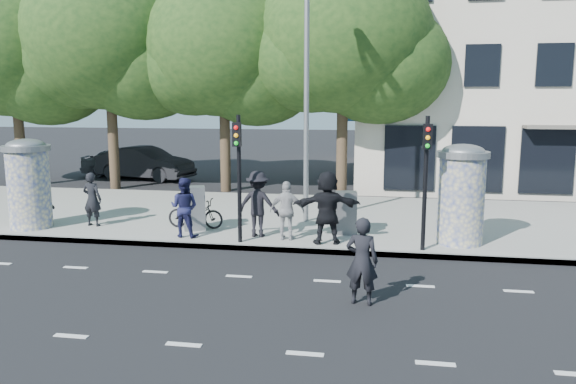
% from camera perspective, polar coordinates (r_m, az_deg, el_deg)
% --- Properties ---
extents(ground, '(120.00, 120.00, 0.00)m').
position_cam_1_polar(ground, '(11.59, -6.76, -10.65)').
color(ground, black).
rests_on(ground, ground).
extents(sidewalk, '(40.00, 8.00, 0.15)m').
position_cam_1_polar(sidewalk, '(18.61, -0.29, -2.58)').
color(sidewalk, gray).
rests_on(sidewalk, ground).
extents(curb, '(40.00, 0.10, 0.16)m').
position_cam_1_polar(curb, '(14.84, -2.91, -5.74)').
color(curb, slate).
rests_on(curb, ground).
extents(lane_dash_near, '(32.00, 0.12, 0.01)m').
position_cam_1_polar(lane_dash_near, '(9.65, -10.54, -15.00)').
color(lane_dash_near, silver).
rests_on(lane_dash_near, ground).
extents(lane_dash_far, '(32.00, 0.12, 0.01)m').
position_cam_1_polar(lane_dash_far, '(12.86, -5.00, -8.54)').
color(lane_dash_far, silver).
rests_on(lane_dash_far, ground).
extents(ad_column_left, '(1.36, 1.36, 2.65)m').
position_cam_1_polar(ad_column_left, '(18.30, -24.86, 0.98)').
color(ad_column_left, beige).
rests_on(ad_column_left, sidewalk).
extents(ad_column_right, '(1.36, 1.36, 2.65)m').
position_cam_1_polar(ad_column_right, '(15.46, 17.19, 0.01)').
color(ad_column_right, beige).
rests_on(ad_column_right, sidewalk).
extents(traffic_pole_near, '(0.22, 0.31, 3.40)m').
position_cam_1_polar(traffic_pole_near, '(14.80, -5.05, 2.70)').
color(traffic_pole_near, black).
rests_on(traffic_pole_near, sidewalk).
extents(traffic_pole_far, '(0.22, 0.31, 3.40)m').
position_cam_1_polar(traffic_pole_far, '(14.36, 13.83, 2.25)').
color(traffic_pole_far, black).
rests_on(traffic_pole_far, sidewalk).
extents(street_lamp, '(0.25, 0.93, 8.00)m').
position_cam_1_polar(street_lamp, '(17.23, 1.87, 12.24)').
color(street_lamp, slate).
rests_on(street_lamp, sidewalk).
extents(tree_far_left, '(7.20, 7.20, 9.26)m').
position_cam_1_polar(tree_far_left, '(28.10, -26.20, 13.11)').
color(tree_far_left, '#38281C').
rests_on(tree_far_left, ground).
extents(tree_mid_left, '(7.20, 7.20, 9.57)m').
position_cam_1_polar(tree_mid_left, '(25.82, -17.83, 14.70)').
color(tree_mid_left, '#38281C').
rests_on(tree_mid_left, ground).
extents(tree_near_left, '(6.80, 6.80, 8.97)m').
position_cam_1_polar(tree_near_left, '(24.14, -6.59, 14.44)').
color(tree_near_left, '#38281C').
rests_on(tree_near_left, ground).
extents(tree_center, '(7.00, 7.00, 9.30)m').
position_cam_1_polar(tree_center, '(22.90, 5.67, 15.35)').
color(tree_center, '#38281C').
rests_on(tree_center, ground).
extents(building, '(20.30, 15.85, 12.00)m').
position_cam_1_polar(building, '(31.74, 26.44, 12.22)').
color(building, beige).
rests_on(building, ground).
extents(ped_a, '(0.86, 0.65, 1.59)m').
position_cam_1_polar(ped_a, '(18.62, -23.78, -0.67)').
color(ped_a, black).
rests_on(ped_a, sidewalk).
extents(ped_b, '(0.63, 0.45, 1.63)m').
position_cam_1_polar(ped_b, '(17.90, -19.27, -0.69)').
color(ped_b, black).
rests_on(ped_b, sidewalk).
extents(ped_c, '(0.87, 0.70, 1.67)m').
position_cam_1_polar(ped_c, '(15.84, -10.50, -1.53)').
color(ped_c, '#191B40').
rests_on(ped_c, sidewalk).
extents(ped_d, '(1.24, 0.77, 1.85)m').
position_cam_1_polar(ped_d, '(15.61, -3.06, -1.21)').
color(ped_d, black).
rests_on(ped_d, sidewalk).
extents(ped_e, '(0.95, 0.55, 1.62)m').
position_cam_1_polar(ped_e, '(15.24, -0.10, -1.91)').
color(ped_e, '#A4A3A6').
rests_on(ped_e, sidewalk).
extents(ped_f, '(1.91, 0.96, 1.96)m').
position_cam_1_polar(ped_f, '(14.85, 4.00, -1.55)').
color(ped_f, black).
rests_on(ped_f, sidewalk).
extents(man_road, '(0.68, 0.49, 1.74)m').
position_cam_1_polar(man_road, '(11.03, 7.52, -6.96)').
color(man_road, black).
rests_on(man_road, ground).
extents(bicycle, '(0.60, 1.69, 0.88)m').
position_cam_1_polar(bicycle, '(16.89, -9.38, -2.17)').
color(bicycle, black).
rests_on(bicycle, sidewalk).
extents(cabinet_left, '(0.73, 0.64, 1.29)m').
position_cam_1_polar(cabinet_left, '(16.64, -9.48, -1.64)').
color(cabinet_left, slate).
rests_on(cabinet_left, sidewalk).
extents(cabinet_right, '(0.64, 0.50, 1.22)m').
position_cam_1_polar(cabinet_right, '(16.02, 5.91, -2.12)').
color(cabinet_right, '#5E6062').
rests_on(cabinet_right, sidewalk).
extents(car_left, '(2.21, 4.34, 1.42)m').
position_cam_1_polar(car_left, '(30.13, -16.36, 2.93)').
color(car_left, '#47484D').
rests_on(car_left, ground).
extents(car_mid, '(2.78, 5.15, 1.61)m').
position_cam_1_polar(car_mid, '(28.46, -14.32, 2.85)').
color(car_mid, black).
rests_on(car_mid, ground).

